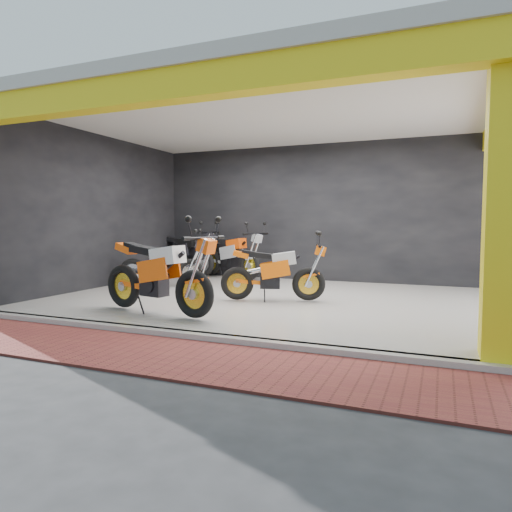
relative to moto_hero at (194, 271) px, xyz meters
The scene contains 15 objects.
ground 0.94m from the moto_hero, 47.74° to the left, with size 80.00×80.00×0.00m, color #2D2D30.
showroom_floor 2.46m from the moto_hero, 82.89° to the left, with size 8.00×6.00×0.10m, color silver.
showroom_ceiling 3.62m from the moto_hero, 82.89° to the left, with size 8.40×6.40×0.20m, color beige.
back_wall 5.50m from the moto_hero, 86.95° to the left, with size 8.20×0.20×3.50m, color black.
left_wall 4.55m from the moto_hero, 148.69° to the left, with size 0.20×6.20×3.50m, color black.
corner_column 4.16m from the moto_hero, ahead, with size 0.50×0.50×3.50m, color yellow.
header_beam_front 2.57m from the moto_hero, 67.02° to the right, with size 8.40×0.30×0.40m, color yellow.
header_beam_right 5.46m from the moto_hero, 28.39° to the left, with size 0.30×6.40×0.40m, color yellow.
floor_kerb 1.09m from the moto_hero, 67.61° to the right, with size 8.00×0.20×0.10m, color silver.
paver_front 1.72m from the moto_hero, 78.96° to the right, with size 9.00×1.40×0.03m, color brown.
moto_hero is the anchor object (origin of this frame).
moto_row_a 2.45m from the moto_hero, 62.01° to the left, with size 2.03×0.75×1.24m, color #E86009, non-canonical shape.
moto_row_b 3.57m from the moto_hero, 121.26° to the left, with size 2.05×0.76×1.26m, color black, non-canonical shape.
moto_row_c 4.78m from the moto_hero, 102.98° to the left, with size 2.31×0.86×1.41m, color #989A9F, non-canonical shape.
moto_row_d 5.43m from the moto_hero, 117.52° to the left, with size 2.35×0.87×1.43m, color black, non-canonical shape.
Camera 1 is at (3.10, -6.17, 1.53)m, focal length 32.00 mm.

